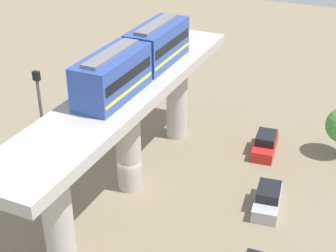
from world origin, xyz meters
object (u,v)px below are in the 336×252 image
train (137,59)px  parked_car_silver (268,199)px  signal_post (45,141)px  parked_car_red (265,145)px

train → parked_car_silver: train is taller
train → signal_post: bearing=-115.8°
parked_car_silver → signal_post: (-13.92, -7.19, 5.40)m
parked_car_silver → parked_car_red: size_ratio=1.01×
parked_car_silver → parked_car_red: (-2.24, 7.69, 0.00)m
parked_car_silver → train: bearing=173.3°
parked_car_silver → signal_post: 16.58m
train → parked_car_red: size_ratio=3.10×
train → signal_post: (-3.40, -7.03, -4.01)m
train → parked_car_silver: (10.52, 0.16, -9.42)m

